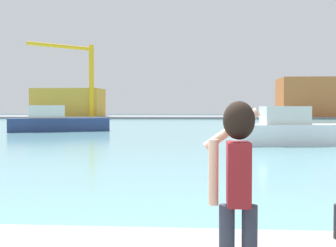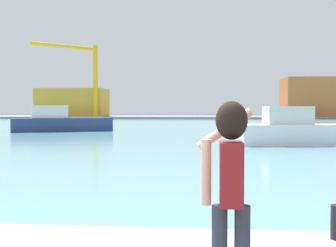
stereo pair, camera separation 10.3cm
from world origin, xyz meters
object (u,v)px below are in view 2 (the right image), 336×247
warehouse_left (73,102)px  port_crane (86,71)px  person_photographer (230,178)px  boat_moored (60,122)px  warehouse_right (313,97)px  boat_moored_2 (300,131)px

warehouse_left → port_crane: bearing=-51.1°
person_photographer → port_crane: port_crane is taller
boat_moored → warehouse_right: bearing=33.4°
warehouse_left → boat_moored_2: bearing=-63.3°
boat_moored_2 → warehouse_right: (16.28, 67.65, 3.56)m
boat_moored → port_crane: 50.96m
warehouse_right → port_crane: bearing=-173.4°
boat_moored → warehouse_left: 56.82m
warehouse_right → port_crane: size_ratio=0.81×
warehouse_right → boat_moored_2: bearing=-103.5°
warehouse_left → warehouse_right: (50.46, -0.32, 0.99)m
person_photographer → boat_moored_2: boat_moored_2 is taller
boat_moored → boat_moored_2: (18.69, -13.37, -0.05)m
boat_moored → warehouse_left: warehouse_left is taller
boat_moored → boat_moored_2: boat_moored is taller
port_crane → boat_moored_2: bearing=-64.6°
warehouse_left → warehouse_right: 50.47m
boat_moored_2 → port_crane: (-29.62, 62.34, 8.92)m
boat_moored_2 → warehouse_left: size_ratio=0.54×
warehouse_right → port_crane: 46.52m
boat_moored → warehouse_right: (34.97, 54.29, 3.51)m
boat_moored → warehouse_left: (-15.49, 54.61, 2.52)m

